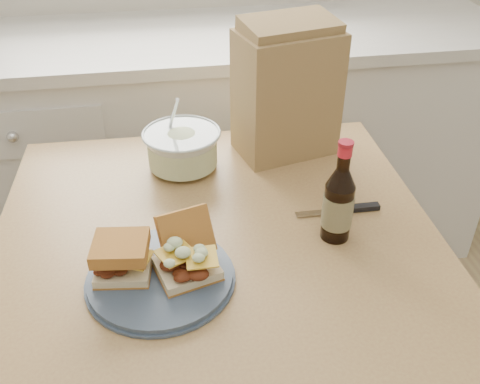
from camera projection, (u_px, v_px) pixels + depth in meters
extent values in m
cube|color=white|center=(176.00, 156.00, 2.13)|extent=(2.40, 0.60, 0.90)
cube|color=silver|center=(167.00, 40.00, 1.86)|extent=(2.50, 0.64, 0.04)
cube|color=tan|center=(218.00, 245.00, 1.16)|extent=(0.99, 0.99, 0.04)
cube|color=tan|center=(72.00, 268.00, 1.69)|extent=(0.07, 0.07, 0.76)
cube|color=tan|center=(334.00, 243.00, 1.79)|extent=(0.07, 0.07, 0.76)
cylinder|color=#3C4B61|center=(161.00, 277.00, 1.04)|extent=(0.28, 0.28, 0.02)
cube|color=beige|center=(124.00, 269.00, 1.03)|extent=(0.12, 0.11, 0.02)
cube|color=yellow|center=(122.00, 256.00, 1.01)|extent=(0.07, 0.07, 0.00)
cube|color=#AD702D|center=(120.00, 248.00, 1.00)|extent=(0.12, 0.11, 0.03)
cube|color=beige|center=(187.00, 268.00, 1.03)|extent=(0.14, 0.13, 0.02)
cube|color=yellow|center=(186.00, 255.00, 1.01)|extent=(0.08, 0.08, 0.00)
cube|color=#AD702D|center=(186.00, 233.00, 1.06)|extent=(0.12, 0.10, 0.10)
cone|color=silver|center=(183.00, 151.00, 1.36)|extent=(0.19, 0.19, 0.10)
cylinder|color=white|center=(183.00, 152.00, 1.36)|extent=(0.18, 0.18, 0.07)
torus|color=silver|center=(181.00, 133.00, 1.33)|extent=(0.20, 0.20, 0.01)
cylinder|color=silver|center=(172.00, 117.00, 1.33)|extent=(0.04, 0.08, 0.13)
cylinder|color=black|center=(337.00, 212.00, 1.12)|extent=(0.06, 0.06, 0.13)
cone|color=black|center=(342.00, 178.00, 1.07)|extent=(0.06, 0.06, 0.04)
cylinder|color=black|center=(344.00, 158.00, 1.04)|extent=(0.03, 0.03, 0.05)
cylinder|color=red|center=(345.00, 151.00, 1.04)|extent=(0.03, 0.03, 0.02)
cylinder|color=#A71E31|center=(346.00, 143.00, 1.03)|extent=(0.03, 0.03, 0.01)
cylinder|color=#2C371B|center=(338.00, 210.00, 1.12)|extent=(0.06, 0.06, 0.07)
cube|color=silver|center=(325.00, 212.00, 1.22)|extent=(0.14, 0.02, 0.00)
cube|color=black|center=(362.00, 207.00, 1.23)|extent=(0.08, 0.02, 0.01)
cube|color=#9D7C4C|center=(286.00, 94.00, 1.37)|extent=(0.28, 0.22, 0.32)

